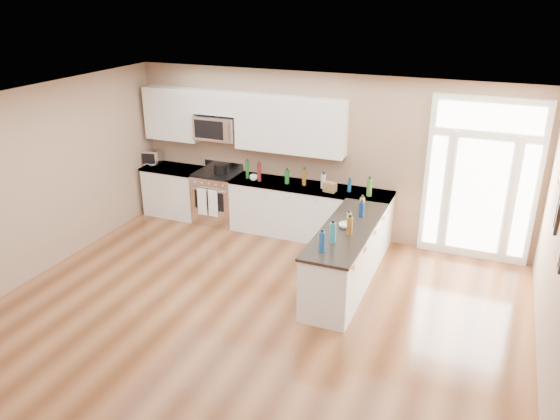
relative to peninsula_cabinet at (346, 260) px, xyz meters
name	(u,v)px	position (x,y,z in m)	size (l,w,h in m)	color
ground	(216,360)	(-0.93, -2.24, -0.43)	(8.00, 8.00, 0.00)	#593119
room_shell	(209,228)	(-0.93, -2.24, 1.27)	(8.00, 8.00, 8.00)	#9B7D62
back_cabinet_left	(175,192)	(-3.80, 1.45, 0.00)	(1.10, 0.66, 0.94)	silver
back_cabinet_right	(309,213)	(-1.08, 1.45, 0.00)	(2.85, 0.66, 0.94)	silver
peninsula_cabinet	(346,260)	(0.00, 0.00, 0.00)	(0.69, 2.32, 0.94)	silver
upper_cabinet_left	(173,114)	(-3.81, 1.59, 1.49)	(1.04, 0.33, 0.95)	silver
upper_cabinet_right	(290,125)	(-1.50, 1.59, 1.49)	(1.94, 0.33, 0.95)	silver
upper_cabinet_short	(217,102)	(-2.88, 1.59, 1.77)	(0.82, 0.33, 0.40)	silver
microwave	(217,128)	(-2.88, 1.56, 1.33)	(0.78, 0.41, 0.42)	silver
entry_door	(481,181)	(1.62, 1.71, 0.87)	(1.70, 0.10, 2.60)	white
wall_art_near	(557,204)	(2.54, -0.04, 1.27)	(0.05, 0.58, 0.58)	black
kitchen_range	(218,197)	(-2.86, 1.45, 0.04)	(0.80, 0.70, 1.08)	silver
stockpot	(221,168)	(-2.78, 1.45, 0.61)	(0.24, 0.24, 0.19)	black
toaster_oven	(152,157)	(-4.28, 1.50, 0.64)	(0.31, 0.24, 0.26)	silver
cardboard_box	(330,187)	(-0.67, 1.31, 0.58)	(0.19, 0.14, 0.16)	brown
bowl_left	(152,164)	(-4.23, 1.41, 0.53)	(0.19, 0.19, 0.05)	white
bowl_peninsula	(345,226)	(-0.03, 0.00, 0.54)	(0.19, 0.19, 0.06)	white
cup_counter	(253,178)	(-2.08, 1.34, 0.56)	(0.13, 0.13, 0.10)	white
counter_bottles	(323,198)	(-0.59, 0.67, 0.63)	(2.38, 2.37, 0.32)	#19591E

